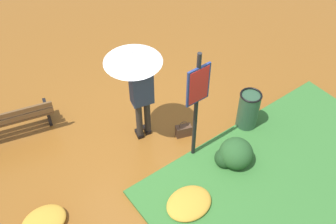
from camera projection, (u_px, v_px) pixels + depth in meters
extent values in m
plane|color=brown|center=(144.00, 143.00, 7.67)|extent=(18.00, 18.00, 0.00)
cube|color=#387533|center=(310.00, 201.00, 6.73)|extent=(4.80, 4.00, 0.05)
cylinder|color=#2D2823|center=(147.00, 117.00, 7.56)|extent=(0.12, 0.12, 0.86)
cylinder|color=#2D2823|center=(139.00, 121.00, 7.49)|extent=(0.12, 0.12, 0.86)
cube|color=black|center=(147.00, 129.00, 7.86)|extent=(0.16, 0.24, 0.08)
cube|color=black|center=(139.00, 133.00, 7.78)|extent=(0.16, 0.24, 0.08)
cube|color=#2D3851|center=(141.00, 88.00, 6.99)|extent=(0.42, 0.32, 0.64)
sphere|color=tan|center=(140.00, 68.00, 6.67)|extent=(0.20, 0.20, 0.20)
ellipsoid|color=black|center=(140.00, 66.00, 6.65)|extent=(0.20, 0.20, 0.15)
cylinder|color=#2D3851|center=(150.00, 74.00, 6.95)|extent=(0.18, 0.13, 0.18)
cylinder|color=#2D3851|center=(148.00, 70.00, 6.88)|extent=(0.24, 0.11, 0.33)
cube|color=black|center=(144.00, 66.00, 6.73)|extent=(0.07, 0.03, 0.14)
cylinder|color=#2D3851|center=(133.00, 82.00, 6.75)|extent=(0.11, 0.10, 0.09)
cylinder|color=#2D3851|center=(134.00, 77.00, 6.69)|extent=(0.10, 0.09, 0.23)
cylinder|color=#A5A5AD|center=(133.00, 62.00, 6.47)|extent=(0.02, 0.02, 0.41)
cone|color=silver|center=(133.00, 58.00, 6.40)|extent=(0.96, 0.96, 0.16)
sphere|color=#A5A5AD|center=(132.00, 52.00, 6.32)|extent=(0.02, 0.02, 0.02)
cylinder|color=black|center=(196.00, 110.00, 6.66)|extent=(0.07, 0.07, 2.30)
cube|color=navy|center=(198.00, 85.00, 6.27)|extent=(0.44, 0.04, 0.70)
cube|color=red|center=(199.00, 86.00, 6.26)|extent=(0.38, 0.01, 0.64)
cube|color=#4C3323|center=(183.00, 131.00, 7.73)|extent=(0.33, 0.23, 0.24)
torus|color=#4C3323|center=(184.00, 125.00, 7.61)|extent=(0.17, 0.07, 0.18)
cube|color=black|center=(48.00, 112.00, 7.94)|extent=(0.15, 0.36, 0.44)
cube|color=brown|center=(10.00, 114.00, 7.57)|extent=(1.38, 0.44, 0.04)
cube|color=brown|center=(13.00, 117.00, 7.50)|extent=(1.38, 0.44, 0.04)
cube|color=brown|center=(15.00, 121.00, 7.43)|extent=(1.38, 0.44, 0.04)
cube|color=brown|center=(15.00, 119.00, 7.34)|extent=(1.37, 0.39, 0.10)
cube|color=brown|center=(13.00, 114.00, 7.24)|extent=(1.37, 0.39, 0.10)
cylinder|color=#2D5138|center=(248.00, 111.00, 7.71)|extent=(0.40, 0.40, 0.80)
torus|color=black|center=(251.00, 95.00, 7.41)|extent=(0.42, 0.42, 0.04)
ellipsoid|color=#285628|center=(236.00, 153.00, 7.14)|extent=(0.60, 0.60, 0.54)
ellipsoid|color=#1E421E|center=(225.00, 158.00, 7.18)|extent=(0.36, 0.36, 0.36)
ellipsoid|color=gold|center=(189.00, 203.00, 6.63)|extent=(0.79, 0.64, 0.17)
ellipsoid|color=gold|center=(44.00, 222.00, 6.40)|extent=(0.73, 0.58, 0.16)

